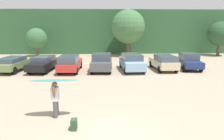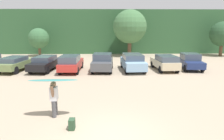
{
  "view_description": "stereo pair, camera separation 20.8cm",
  "coord_description": "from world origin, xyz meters",
  "px_view_note": "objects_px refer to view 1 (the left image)",
  "views": [
    {
      "loc": [
        -0.37,
        -7.08,
        4.1
      ],
      "look_at": [
        0.17,
        6.4,
        1.28
      ],
      "focal_mm": 32.94,
      "sensor_mm": 36.0,
      "label": 1
    },
    {
      "loc": [
        -0.16,
        -7.09,
        4.1
      ],
      "look_at": [
        0.17,
        6.4,
        1.28
      ],
      "focal_mm": 32.94,
      "sensor_mm": 36.0,
      "label": 2
    }
  ],
  "objects_px": {
    "parked_car_olive_green": "(14,63)",
    "parked_car_sky_blue": "(132,62)",
    "parked_car_red": "(70,63)",
    "parked_car_dark_gray": "(102,62)",
    "surfboard_teal": "(54,80)",
    "parked_car_black": "(44,63)",
    "parked_car_navy": "(189,61)",
    "parked_car_champagne": "(164,62)",
    "person_adult": "(55,97)",
    "backpack_dropped": "(74,124)"
  },
  "relations": [
    {
      "from": "parked_car_sky_blue",
      "to": "backpack_dropped",
      "type": "height_order",
      "value": "parked_car_sky_blue"
    },
    {
      "from": "parked_car_olive_green",
      "to": "parked_car_sky_blue",
      "type": "xyz_separation_m",
      "value": [
        11.2,
        -0.11,
        0.08
      ]
    },
    {
      "from": "parked_car_sky_blue",
      "to": "person_adult",
      "type": "relative_size",
      "value": 2.72
    },
    {
      "from": "parked_car_olive_green",
      "to": "surfboard_teal",
      "type": "distance_m",
      "value": 12.35
    },
    {
      "from": "parked_car_dark_gray",
      "to": "parked_car_navy",
      "type": "distance_m",
      "value": 8.68
    },
    {
      "from": "backpack_dropped",
      "to": "person_adult",
      "type": "bearing_deg",
      "value": 127.73
    },
    {
      "from": "parked_car_sky_blue",
      "to": "backpack_dropped",
      "type": "distance_m",
      "value": 12.26
    },
    {
      "from": "parked_car_navy",
      "to": "parked_car_red",
      "type": "bearing_deg",
      "value": 99.34
    },
    {
      "from": "parked_car_black",
      "to": "parked_car_champagne",
      "type": "bearing_deg",
      "value": -85.06
    },
    {
      "from": "parked_car_dark_gray",
      "to": "parked_car_black",
      "type": "bearing_deg",
      "value": 89.71
    },
    {
      "from": "parked_car_olive_green",
      "to": "parked_car_champagne",
      "type": "bearing_deg",
      "value": -83.65
    },
    {
      "from": "backpack_dropped",
      "to": "parked_car_olive_green",
      "type": "bearing_deg",
      "value": 121.9
    },
    {
      "from": "parked_car_sky_blue",
      "to": "parked_car_champagne",
      "type": "bearing_deg",
      "value": -93.08
    },
    {
      "from": "parked_car_red",
      "to": "backpack_dropped",
      "type": "distance_m",
      "value": 11.44
    },
    {
      "from": "parked_car_sky_blue",
      "to": "parked_car_olive_green",
      "type": "bearing_deg",
      "value": 86.29
    },
    {
      "from": "parked_car_olive_green",
      "to": "backpack_dropped",
      "type": "relative_size",
      "value": 10.7
    },
    {
      "from": "parked_car_navy",
      "to": "backpack_dropped",
      "type": "height_order",
      "value": "parked_car_navy"
    },
    {
      "from": "parked_car_olive_green",
      "to": "parked_car_red",
      "type": "distance_m",
      "value": 5.37
    },
    {
      "from": "backpack_dropped",
      "to": "parked_car_navy",
      "type": "bearing_deg",
      "value": 51.4
    },
    {
      "from": "parked_car_champagne",
      "to": "parked_car_navy",
      "type": "relative_size",
      "value": 1.0
    },
    {
      "from": "parked_car_sky_blue",
      "to": "parked_car_champagne",
      "type": "xyz_separation_m",
      "value": [
        3.12,
        0.0,
        -0.04
      ]
    },
    {
      "from": "parked_car_sky_blue",
      "to": "person_adult",
      "type": "distance_m",
      "value": 11.41
    },
    {
      "from": "person_adult",
      "to": "parked_car_dark_gray",
      "type": "bearing_deg",
      "value": -101.15
    },
    {
      "from": "parked_car_dark_gray",
      "to": "surfboard_teal",
      "type": "distance_m",
      "value": 10.55
    },
    {
      "from": "person_adult",
      "to": "parked_car_black",
      "type": "bearing_deg",
      "value": -71.46
    },
    {
      "from": "parked_car_dark_gray",
      "to": "parked_car_sky_blue",
      "type": "bearing_deg",
      "value": -84.31
    },
    {
      "from": "parked_car_red",
      "to": "parked_car_sky_blue",
      "type": "relative_size",
      "value": 0.98
    },
    {
      "from": "parked_car_navy",
      "to": "backpack_dropped",
      "type": "bearing_deg",
      "value": 146.49
    },
    {
      "from": "parked_car_dark_gray",
      "to": "parked_car_navy",
      "type": "relative_size",
      "value": 0.96
    },
    {
      "from": "parked_car_olive_green",
      "to": "parked_car_sky_blue",
      "type": "distance_m",
      "value": 11.2
    },
    {
      "from": "surfboard_teal",
      "to": "parked_car_red",
      "type": "bearing_deg",
      "value": -85.97
    },
    {
      "from": "parked_car_black",
      "to": "parked_car_navy",
      "type": "bearing_deg",
      "value": -82.83
    },
    {
      "from": "parked_car_black",
      "to": "parked_car_red",
      "type": "distance_m",
      "value": 2.61
    },
    {
      "from": "person_adult",
      "to": "parked_car_olive_green",
      "type": "bearing_deg",
      "value": -58.76
    },
    {
      "from": "parked_car_black",
      "to": "parked_car_dark_gray",
      "type": "relative_size",
      "value": 1.19
    },
    {
      "from": "parked_car_dark_gray",
      "to": "surfboard_teal",
      "type": "xyz_separation_m",
      "value": [
        -1.99,
        -10.31,
        0.94
      ]
    },
    {
      "from": "parked_car_dark_gray",
      "to": "parked_car_navy",
      "type": "xyz_separation_m",
      "value": [
        8.66,
        0.65,
        -0.05
      ]
    },
    {
      "from": "parked_car_dark_gray",
      "to": "parked_car_champagne",
      "type": "relative_size",
      "value": 0.96
    },
    {
      "from": "parked_car_dark_gray",
      "to": "parked_car_sky_blue",
      "type": "xyz_separation_m",
      "value": [
        2.89,
        0.14,
        -0.0
      ]
    },
    {
      "from": "surfboard_teal",
      "to": "parked_car_black",
      "type": "bearing_deg",
      "value": -73.13
    },
    {
      "from": "person_adult",
      "to": "surfboard_teal",
      "type": "xyz_separation_m",
      "value": [
        0.04,
        -0.15,
        0.83
      ]
    },
    {
      "from": "parked_car_sky_blue",
      "to": "parked_car_champagne",
      "type": "distance_m",
      "value": 3.12
    },
    {
      "from": "parked_car_olive_green",
      "to": "parked_car_navy",
      "type": "distance_m",
      "value": 16.97
    },
    {
      "from": "parked_car_olive_green",
      "to": "parked_car_champagne",
      "type": "height_order",
      "value": "parked_car_champagne"
    },
    {
      "from": "parked_car_black",
      "to": "parked_car_olive_green",
      "type": "bearing_deg",
      "value": 97.21
    },
    {
      "from": "parked_car_red",
      "to": "surfboard_teal",
      "type": "height_order",
      "value": "surfboard_teal"
    },
    {
      "from": "parked_car_champagne",
      "to": "parked_car_navy",
      "type": "height_order",
      "value": "parked_car_navy"
    },
    {
      "from": "parked_car_red",
      "to": "parked_car_dark_gray",
      "type": "xyz_separation_m",
      "value": [
        2.96,
        0.21,
        0.02
      ]
    },
    {
      "from": "parked_car_dark_gray",
      "to": "surfboard_teal",
      "type": "relative_size",
      "value": 1.8
    },
    {
      "from": "parked_car_dark_gray",
      "to": "backpack_dropped",
      "type": "xyz_separation_m",
      "value": [
        -1.02,
        -11.47,
        -0.61
      ]
    }
  ]
}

